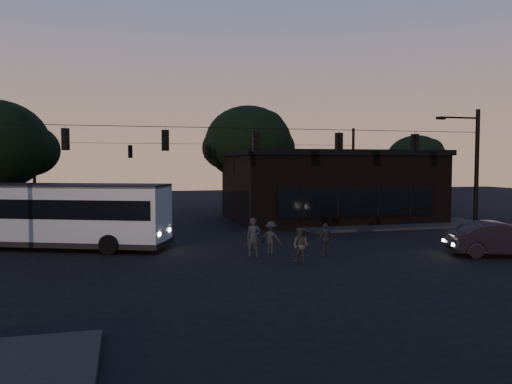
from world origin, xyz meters
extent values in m
plane|color=black|center=(0.00, 0.00, 0.00)|extent=(120.00, 120.00, 0.00)
cube|color=black|center=(12.00, 14.00, 0.07)|extent=(14.00, 10.00, 0.15)
cube|color=black|center=(-14.00, 14.00, 0.07)|extent=(14.00, 10.00, 0.15)
cube|color=black|center=(9.00, 16.00, 2.50)|extent=(15.00, 10.00, 5.00)
cube|color=black|center=(9.00, 16.00, 5.20)|extent=(15.40, 10.40, 0.40)
cube|color=black|center=(9.00, 10.88, 1.80)|extent=(11.50, 0.18, 2.00)
cylinder|color=black|center=(4.00, 22.00, 2.00)|extent=(0.44, 0.44, 4.00)
ellipsoid|color=black|center=(4.00, 22.00, 6.20)|extent=(7.60, 7.60, 6.46)
cylinder|color=black|center=(18.00, 18.00, 1.50)|extent=(0.44, 0.44, 3.00)
ellipsoid|color=black|center=(18.00, 18.00, 4.65)|extent=(5.20, 5.20, 4.42)
cylinder|color=black|center=(13.00, 4.00, 3.75)|extent=(0.24, 0.24, 7.50)
cylinder|color=black|center=(0.00, 4.00, 6.20)|extent=(26.00, 0.03, 0.03)
cube|color=black|center=(-9.00, 4.00, 5.55)|extent=(0.34, 0.30, 1.00)
cube|color=black|center=(-4.50, 4.00, 5.55)|extent=(0.34, 0.30, 1.00)
cube|color=black|center=(0.00, 4.00, 5.55)|extent=(0.34, 0.30, 1.00)
cube|color=black|center=(4.50, 4.00, 5.55)|extent=(0.34, 0.30, 1.00)
cube|color=black|center=(9.00, 4.00, 5.55)|extent=(0.34, 0.30, 1.00)
cylinder|color=black|center=(-13.00, 20.00, 3.75)|extent=(0.24, 0.24, 7.50)
cylinder|color=black|center=(13.00, 20.00, 3.75)|extent=(0.24, 0.24, 7.50)
cylinder|color=black|center=(0.00, 20.00, 6.00)|extent=(26.00, 0.03, 0.03)
cube|color=black|center=(-6.00, 20.00, 5.35)|extent=(0.34, 0.30, 1.00)
cube|color=black|center=(0.00, 20.00, 5.35)|extent=(0.34, 0.30, 1.00)
cube|color=black|center=(6.00, 20.00, 5.35)|extent=(0.34, 0.30, 1.00)
cube|color=#8296A6|center=(-10.00, 7.44, 1.89)|extent=(12.02, 6.99, 2.81)
cube|color=black|center=(-10.00, 7.44, 2.16)|extent=(11.59, 6.85, 0.97)
cube|color=black|center=(-10.00, 7.44, 3.29)|extent=(12.02, 6.99, 0.16)
cube|color=black|center=(-10.00, 7.44, 0.38)|extent=(12.13, 7.08, 0.27)
cylinder|color=black|center=(-7.21, 4.84, 0.49)|extent=(1.00, 0.62, 0.97)
cylinder|color=black|center=(-6.19, 7.34, 0.49)|extent=(1.00, 0.62, 0.97)
imported|color=black|center=(11.05, -0.35, 0.82)|extent=(5.28, 3.09, 1.64)
imported|color=#202528|center=(-0.49, 2.58, 0.92)|extent=(0.73, 0.54, 1.84)
imported|color=#32312D|center=(1.14, 0.49, 0.79)|extent=(0.95, 0.98, 1.59)
imported|color=#26252D|center=(2.96, 1.97, 0.78)|extent=(0.99, 0.67, 1.57)
imported|color=black|center=(0.46, 2.87, 0.81)|extent=(1.18, 1.14, 1.62)
camera|label=1|loc=(-6.34, -20.31, 4.48)|focal=35.00mm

